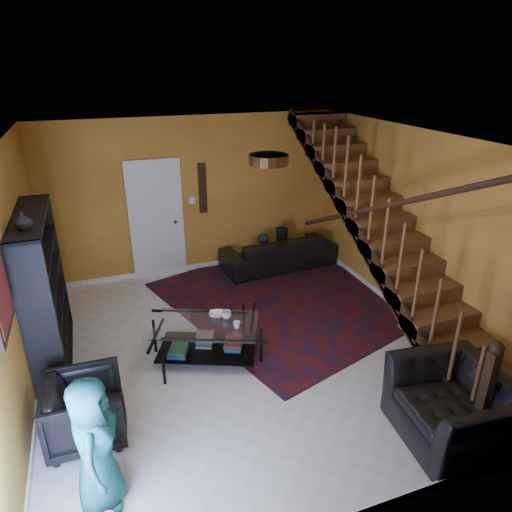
{
  "coord_description": "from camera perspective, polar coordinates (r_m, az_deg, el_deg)",
  "views": [
    {
      "loc": [
        -1.66,
        -4.99,
        3.65
      ],
      "look_at": [
        0.31,
        0.4,
        1.17
      ],
      "focal_mm": 32.0,
      "sensor_mm": 36.0,
      "label": 1
    }
  ],
  "objects": [
    {
      "name": "person_child",
      "position": [
        4.39,
        -19.51,
        -21.39
      ],
      "size": [
        0.52,
        0.7,
        1.31
      ],
      "primitive_type": "imported",
      "rotation": [
        0.0,
        0.0,
        1.39
      ],
      "color": "#196160",
      "rests_on": "armchair_left"
    },
    {
      "name": "wall_hanging",
      "position": [
        8.21,
        -6.71,
        8.41
      ],
      "size": [
        0.14,
        0.03,
        0.9
      ],
      "primitive_type": "cube",
      "color": "black",
      "rests_on": "room"
    },
    {
      "name": "floor",
      "position": [
        6.4,
        -1.39,
        -11.36
      ],
      "size": [
        5.5,
        5.5,
        0.0
      ],
      "primitive_type": "plane",
      "color": "beige",
      "rests_on": "ground"
    },
    {
      "name": "person_adult_a",
      "position": [
        8.62,
        0.81,
        -0.75
      ],
      "size": [
        0.43,
        0.29,
        1.15
      ],
      "primitive_type": "imported",
      "rotation": [
        0.0,
        0.0,
        3.11
      ],
      "color": "black",
      "rests_on": "sofa"
    },
    {
      "name": "coffee_table",
      "position": [
        6.1,
        -6.17,
        -10.16
      ],
      "size": [
        1.51,
        1.23,
        0.5
      ],
      "rotation": [
        0.0,
        0.0,
        -0.41
      ],
      "color": "black",
      "rests_on": "floor"
    },
    {
      "name": "staircase",
      "position": [
        6.66,
        16.08,
        2.68
      ],
      "size": [
        0.95,
        5.02,
        3.18
      ],
      "color": "brown",
      "rests_on": "floor"
    },
    {
      "name": "ceiling_fixture",
      "position": [
        4.6,
        1.56,
        11.97
      ],
      "size": [
        0.4,
        0.4,
        0.1
      ],
      "primitive_type": "cylinder",
      "color": "#3F2814",
      "rests_on": "room"
    },
    {
      "name": "armchair_left",
      "position": [
        5.22,
        -20.54,
        -17.58
      ],
      "size": [
        0.8,
        0.77,
        0.71
      ],
      "primitive_type": "imported",
      "rotation": [
        0.0,
        0.0,
        1.55
      ],
      "color": "black",
      "rests_on": "floor"
    },
    {
      "name": "bowl",
      "position": [
        6.14,
        -4.92,
        -7.28
      ],
      "size": [
        0.26,
        0.26,
        0.05
      ],
      "primitive_type": "imported",
      "rotation": [
        0.0,
        0.0,
        -0.28
      ],
      "color": "#999999",
      "rests_on": "coffee_table"
    },
    {
      "name": "armchair_right",
      "position": [
        5.31,
        23.53,
        -16.94
      ],
      "size": [
        1.14,
        1.27,
        0.76
      ],
      "primitive_type": "imported",
      "rotation": [
        0.0,
        0.0,
        -1.68
      ],
      "color": "black",
      "rests_on": "floor"
    },
    {
      "name": "bookshelf",
      "position": [
        6.25,
        -24.83,
        -4.41
      ],
      "size": [
        0.35,
        1.8,
        2.0
      ],
      "color": "black",
      "rests_on": "floor"
    },
    {
      "name": "cup_b",
      "position": [
        5.86,
        -2.43,
        -8.6
      ],
      "size": [
        0.11,
        0.11,
        0.09
      ],
      "primitive_type": "imported",
      "rotation": [
        0.0,
        0.0,
        0.17
      ],
      "color": "#999999",
      "rests_on": "coffee_table"
    },
    {
      "name": "vase",
      "position": [
        5.38,
        -27.12,
        3.96
      ],
      "size": [
        0.18,
        0.18,
        0.19
      ],
      "primitive_type": "imported",
      "color": "#999999",
      "rests_on": "bookshelf"
    },
    {
      "name": "person_adult_b",
      "position": [
        8.72,
        2.96,
        -0.13
      ],
      "size": [
        0.66,
        0.55,
        1.25
      ],
      "primitive_type": "imported",
      "rotation": [
        0.0,
        0.0,
        3.27
      ],
      "color": "black",
      "rests_on": "sofa"
    },
    {
      "name": "sofa",
      "position": [
        8.6,
        2.76,
        0.5
      ],
      "size": [
        2.16,
        0.97,
        0.61
      ],
      "primitive_type": "imported",
      "rotation": [
        0.0,
        0.0,
        3.22
      ],
      "color": "black",
      "rests_on": "floor"
    },
    {
      "name": "door",
      "position": [
        8.21,
        -12.31,
        4.19
      ],
      "size": [
        0.82,
        0.05,
        2.05
      ],
      "primitive_type": "cube",
      "color": "silver",
      "rests_on": "floor"
    },
    {
      "name": "rug",
      "position": [
        7.61,
        3.71,
        -5.24
      ],
      "size": [
        4.26,
        4.57,
        0.02
      ],
      "primitive_type": "cube",
      "rotation": [
        0.0,
        0.0,
        0.31
      ],
      "color": "#470E0C",
      "rests_on": "floor"
    },
    {
      "name": "cup_a",
      "position": [
        6.07,
        -3.72,
        -7.35
      ],
      "size": [
        0.15,
        0.15,
        0.1
      ],
      "primitive_type": "imported",
      "rotation": [
        0.0,
        0.0,
        -0.19
      ],
      "color": "#999999",
      "rests_on": "coffee_table"
    },
    {
      "name": "room",
      "position": [
        7.29,
        -14.9,
        -7.1
      ],
      "size": [
        5.5,
        5.5,
        5.5
      ],
      "color": "gold",
      "rests_on": "ground"
    }
  ]
}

